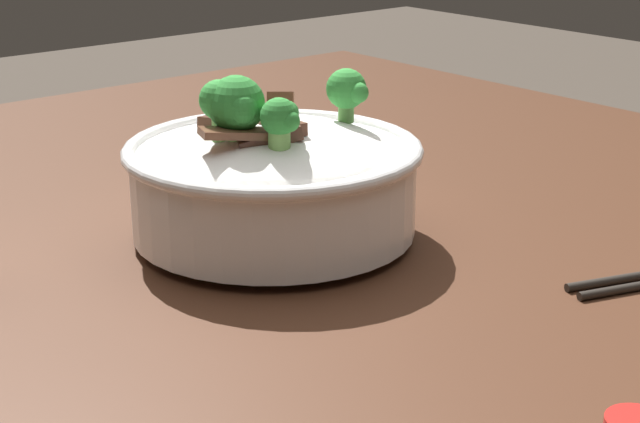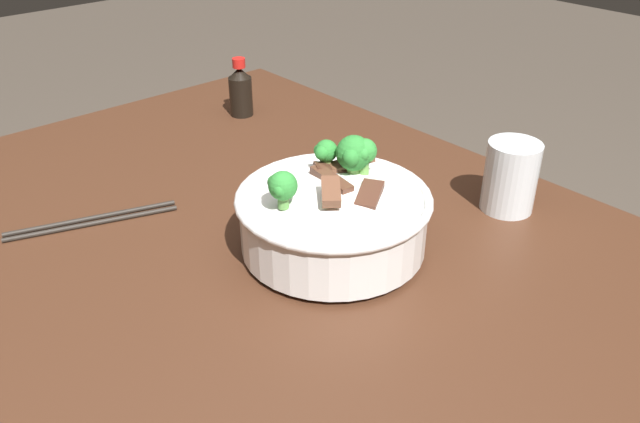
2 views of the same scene
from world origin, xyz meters
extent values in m
cube|color=#472819|center=(0.00, 0.00, 0.76)|extent=(1.33, 1.04, 0.04)
cube|color=#472819|center=(0.58, -0.44, 0.37)|extent=(0.08, 0.08, 0.74)
cylinder|color=white|center=(-0.02, -0.13, 0.79)|extent=(0.11, 0.11, 0.01)
cylinder|color=white|center=(-0.02, -0.13, 0.83)|extent=(0.24, 0.24, 0.07)
torus|color=white|center=(-0.02, -0.13, 0.86)|extent=(0.26, 0.26, 0.01)
ellipsoid|color=white|center=(-0.02, -0.13, 0.85)|extent=(0.21, 0.21, 0.06)
cube|color=#563323|center=(-0.02, -0.13, 0.89)|extent=(0.07, 0.03, 0.01)
cube|color=#4C2B1E|center=(-0.07, -0.14, 0.88)|extent=(0.05, 0.06, 0.02)
cube|color=brown|center=(-0.05, -0.09, 0.90)|extent=(0.05, 0.05, 0.02)
cube|color=brown|center=(0.00, -0.17, 0.89)|extent=(0.04, 0.07, 0.01)
cube|color=#4C2B1E|center=(0.01, -0.15, 0.88)|extent=(0.04, 0.06, 0.02)
cylinder|color=#7AB256|center=(-0.01, -0.17, 0.89)|extent=(0.02, 0.02, 0.02)
sphere|color=#2D8433|center=(-0.01, -0.17, 0.91)|extent=(0.05, 0.05, 0.05)
sphere|color=#2D8433|center=(0.00, -0.17, 0.91)|extent=(0.03, 0.03, 0.03)
sphere|color=#2D8433|center=(-0.02, -0.15, 0.91)|extent=(0.02, 0.02, 0.02)
cylinder|color=#6BA84C|center=(-0.02, -0.18, 0.89)|extent=(0.01, 0.01, 0.03)
sphere|color=green|center=(-0.02, -0.18, 0.91)|extent=(0.03, 0.03, 0.03)
sphere|color=green|center=(-0.01, -0.18, 0.92)|extent=(0.02, 0.02, 0.02)
sphere|color=green|center=(-0.03, -0.17, 0.91)|extent=(0.02, 0.02, 0.02)
cylinder|color=#7AB256|center=(0.02, -0.15, 0.89)|extent=(0.02, 0.02, 0.02)
sphere|color=#2D8433|center=(0.02, -0.15, 0.90)|extent=(0.03, 0.03, 0.03)
sphere|color=#2D8433|center=(0.03, -0.15, 0.90)|extent=(0.02, 0.02, 0.02)
sphere|color=#2D8433|center=(0.02, -0.14, 0.91)|extent=(0.02, 0.02, 0.02)
cylinder|color=#5B9947|center=(-0.02, -0.05, 0.88)|extent=(0.01, 0.01, 0.02)
sphere|color=green|center=(-0.02, -0.05, 0.91)|extent=(0.04, 0.04, 0.04)
sphere|color=green|center=(0.00, -0.05, 0.90)|extent=(0.02, 0.02, 0.02)
sphere|color=green|center=(-0.02, -0.04, 0.91)|extent=(0.02, 0.02, 0.02)
cylinder|color=white|center=(-0.11, -0.40, 0.78)|extent=(0.07, 0.07, 0.00)
cylinder|color=white|center=(-0.11, -0.40, 0.83)|extent=(0.08, 0.08, 0.11)
cylinder|color=silver|center=(-0.11, -0.40, 0.81)|extent=(0.07, 0.07, 0.04)
cylinder|color=#28231E|center=(0.25, 0.09, 0.79)|extent=(0.09, 0.23, 0.01)
cylinder|color=#28231E|center=(0.27, 0.08, 0.79)|extent=(0.08, 0.23, 0.01)
cylinder|color=black|center=(0.46, -0.32, 0.82)|extent=(0.05, 0.05, 0.08)
cone|color=black|center=(0.46, -0.32, 0.87)|extent=(0.04, 0.04, 0.02)
cylinder|color=red|center=(0.46, -0.32, 0.89)|extent=(0.02, 0.02, 0.02)
camera|label=1|loc=(0.63, -0.62, 1.10)|focal=56.34mm
camera|label=2|loc=(-0.55, 0.37, 1.27)|focal=36.34mm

